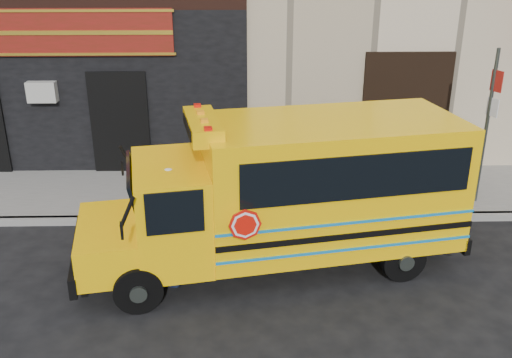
{
  "coord_description": "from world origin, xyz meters",
  "views": [
    {
      "loc": [
        -0.11,
        -8.47,
        5.52
      ],
      "look_at": [
        0.13,
        1.85,
        1.31
      ],
      "focal_mm": 40.0,
      "sensor_mm": 36.0,
      "label": 1
    }
  ],
  "objects_px": {
    "sign_pole": "(487,124)",
    "cyclist": "(172,232)",
    "bicycle": "(175,259)",
    "school_bus": "(293,189)"
  },
  "relations": [
    {
      "from": "cyclist",
      "to": "sign_pole",
      "type": "bearing_deg",
      "value": -62.25
    },
    {
      "from": "bicycle",
      "to": "cyclist",
      "type": "distance_m",
      "value": 0.52
    },
    {
      "from": "bicycle",
      "to": "school_bus",
      "type": "bearing_deg",
      "value": -73.01
    },
    {
      "from": "sign_pole",
      "to": "cyclist",
      "type": "distance_m",
      "value": 7.26
    },
    {
      "from": "school_bus",
      "to": "bicycle",
      "type": "relative_size",
      "value": 4.42
    },
    {
      "from": "school_bus",
      "to": "sign_pole",
      "type": "xyz_separation_m",
      "value": [
        4.41,
        2.39,
        0.45
      ]
    },
    {
      "from": "cyclist",
      "to": "bicycle",
      "type": "bearing_deg",
      "value": -129.69
    },
    {
      "from": "bicycle",
      "to": "cyclist",
      "type": "relative_size",
      "value": 0.81
    },
    {
      "from": "school_bus",
      "to": "sign_pole",
      "type": "relative_size",
      "value": 2.0
    },
    {
      "from": "sign_pole",
      "to": "cyclist",
      "type": "relative_size",
      "value": 1.79
    }
  ]
}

